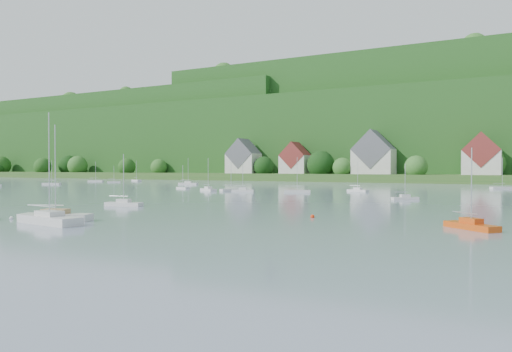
# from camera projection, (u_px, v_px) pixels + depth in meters

# --- Properties ---
(far_shore_strip) EXTENTS (600.00, 60.00, 3.00)m
(far_shore_strip) POSITION_uv_depth(u_px,v_px,m) (369.00, 177.00, 211.52)
(far_shore_strip) COLOR #2D5921
(far_shore_strip) RESTS_ON ground
(forested_ridge) EXTENTS (620.00, 181.22, 69.89)m
(forested_ridge) POSITION_uv_depth(u_px,v_px,m) (402.00, 136.00, 271.58)
(forested_ridge) COLOR #174415
(forested_ridge) RESTS_ON ground
(village_building_0) EXTENTS (14.00, 10.40, 16.00)m
(village_building_0) POSITION_uv_depth(u_px,v_px,m) (243.00, 159.00, 225.57)
(village_building_0) COLOR beige
(village_building_0) RESTS_ON far_shore_strip
(village_building_1) EXTENTS (12.00, 9.36, 14.00)m
(village_building_1) POSITION_uv_depth(u_px,v_px,m) (295.00, 160.00, 215.68)
(village_building_1) COLOR beige
(village_building_1) RESTS_ON far_shore_strip
(village_building_2) EXTENTS (16.00, 11.44, 18.00)m
(village_building_2) POSITION_uv_depth(u_px,v_px,m) (374.00, 156.00, 198.42)
(village_building_2) COLOR beige
(village_building_2) RESTS_ON far_shore_strip
(village_building_3) EXTENTS (13.00, 10.40, 15.50)m
(village_building_3) POSITION_uv_depth(u_px,v_px,m) (482.00, 157.00, 177.99)
(village_building_3) COLOR beige
(village_building_3) RESTS_ON far_shore_strip
(near_sailboat_2) EXTENTS (7.84, 4.60, 10.22)m
(near_sailboat_2) POSITION_uv_depth(u_px,v_px,m) (56.00, 216.00, 52.09)
(near_sailboat_2) COLOR silver
(near_sailboat_2) RESTS_ON ground
(near_sailboat_3) EXTENTS (5.84, 2.60, 7.63)m
(near_sailboat_3) POSITION_uv_depth(u_px,v_px,m) (124.00, 203.00, 71.93)
(near_sailboat_3) COLOR silver
(near_sailboat_3) RESTS_ON ground
(near_sailboat_4) EXTENTS (8.54, 3.58, 11.18)m
(near_sailboat_4) POSITION_uv_depth(u_px,v_px,m) (50.00, 219.00, 49.12)
(near_sailboat_4) COLOR silver
(near_sailboat_4) RESTS_ON ground
(near_sailboat_5) EXTENTS (5.14, 4.88, 7.48)m
(near_sailboat_5) POSITION_uv_depth(u_px,v_px,m) (471.00, 225.00, 44.85)
(near_sailboat_5) COLOR #C6470F
(near_sailboat_5) RESTS_ON ground
(mooring_buoy_1) EXTENTS (0.41, 0.41, 0.41)m
(mooring_buoy_1) POSITION_uv_depth(u_px,v_px,m) (11.00, 219.00, 53.74)
(mooring_buoy_1) COLOR silver
(mooring_buoy_1) RESTS_ON ground
(mooring_buoy_2) EXTENTS (0.48, 0.48, 0.48)m
(mooring_buoy_2) POSITION_uv_depth(u_px,v_px,m) (312.00, 218.00, 55.20)
(mooring_buoy_2) COLOR red
(mooring_buoy_2) RESTS_ON ground
(far_sailboat_cluster) EXTENTS (200.59, 70.79, 8.71)m
(far_sailboat_cluster) POSITION_uv_depth(u_px,v_px,m) (283.00, 187.00, 135.20)
(far_sailboat_cluster) COLOR silver
(far_sailboat_cluster) RESTS_ON ground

